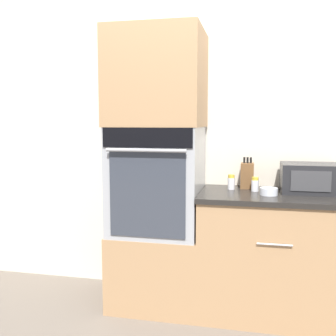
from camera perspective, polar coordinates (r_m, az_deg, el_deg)
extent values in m
plane|color=#6B6056|center=(2.87, 3.95, -21.89)|extent=(12.00, 12.00, 0.00)
cube|color=beige|center=(3.15, 5.79, 4.43)|extent=(8.00, 0.05, 2.50)
cube|color=#A87F56|center=(3.08, -1.47, -14.11)|extent=(0.66, 0.60, 0.56)
cube|color=#9EA0A5|center=(2.91, -1.51, -1.71)|extent=(0.64, 0.59, 0.78)
cube|color=black|center=(2.59, -3.10, 4.43)|extent=(0.61, 0.01, 0.13)
cube|color=orange|center=(2.59, -3.13, 4.42)|extent=(0.09, 0.00, 0.03)
cube|color=#333842|center=(2.63, -3.05, -3.86)|extent=(0.52, 0.01, 0.59)
cylinder|color=#9EA0A5|center=(2.56, -3.28, 2.58)|extent=(0.54, 0.02, 0.02)
cube|color=#A87F56|center=(2.89, -1.56, 12.76)|extent=(0.66, 0.60, 0.68)
cube|color=#A87F56|center=(2.96, 14.79, -12.31)|extent=(1.00, 0.60, 0.84)
cube|color=black|center=(2.85, 15.05, -3.93)|extent=(1.02, 0.63, 0.03)
cylinder|color=#B7B7BC|center=(2.60, 15.21, -10.68)|extent=(0.22, 0.01, 0.01)
cube|color=#232326|center=(2.95, 20.10, -1.38)|extent=(0.42, 0.30, 0.21)
cube|color=#3D3D3F|center=(2.79, 20.02, -1.81)|extent=(0.26, 0.01, 0.14)
cube|color=brown|center=(3.01, 11.42, -1.09)|extent=(0.10, 0.13, 0.19)
cylinder|color=black|center=(3.00, 11.02, 1.14)|extent=(0.02, 0.02, 0.04)
cylinder|color=black|center=(3.00, 11.47, 1.12)|extent=(0.02, 0.02, 0.04)
cylinder|color=black|center=(3.00, 11.93, 1.11)|extent=(0.02, 0.02, 0.04)
cylinder|color=silver|center=(2.77, 14.41, -3.31)|extent=(0.12, 0.12, 0.05)
cylinder|color=silver|center=(2.94, 9.15, -2.24)|extent=(0.05, 0.05, 0.09)
cylinder|color=gold|center=(2.93, 9.17, -1.19)|extent=(0.05, 0.05, 0.02)
cylinder|color=silver|center=(2.90, 12.50, -2.52)|extent=(0.05, 0.05, 0.08)
cylinder|color=gold|center=(2.89, 12.53, -1.51)|extent=(0.05, 0.05, 0.02)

